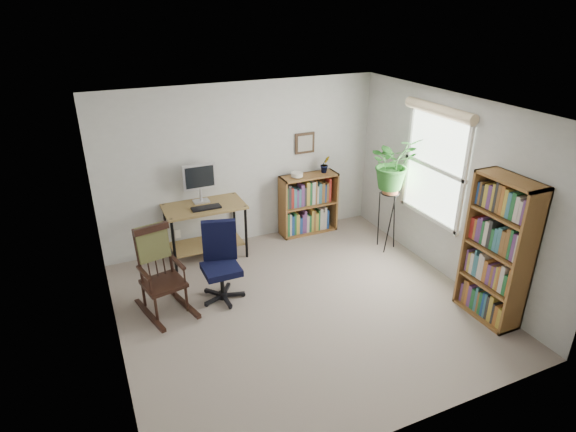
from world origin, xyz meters
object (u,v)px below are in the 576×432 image
tall_bookshelf (498,251)px  low_bookshelf (308,204)px  desk (206,231)px  office_chair (221,264)px  rocking_chair (162,272)px

tall_bookshelf → low_bookshelf: bearing=108.0°
desk → low_bookshelf: 1.70m
office_chair → tall_bookshelf: tall_bookshelf is taller
tall_bookshelf → office_chair: bearing=149.6°
desk → office_chair: bearing=-96.1°
desk → low_bookshelf: (1.69, 0.12, 0.08)m
rocking_chair → tall_bookshelf: bearing=-36.9°
desk → tall_bookshelf: 3.82m
rocking_chair → tall_bookshelf: tall_bookshelf is taller
office_chair → tall_bookshelf: size_ratio=0.58×
low_bookshelf → rocking_chair: bearing=-153.7°
office_chair → desk: bearing=99.1°
desk → rocking_chair: 1.40m
rocking_chair → tall_bookshelf: 3.81m
office_chair → low_bookshelf: (1.81, 1.25, -0.02)m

